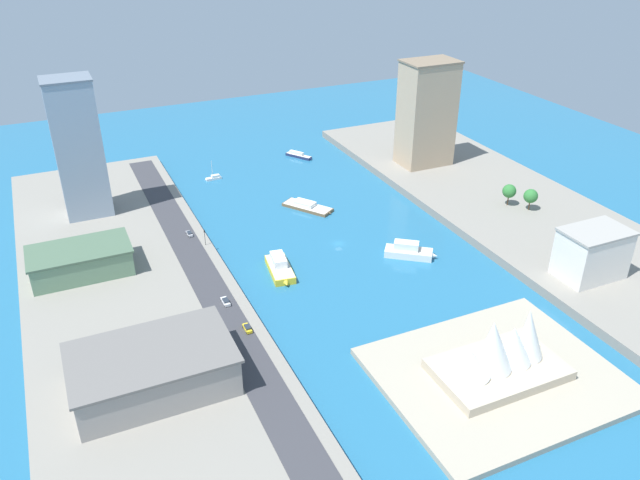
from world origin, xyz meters
The scene contains 22 objects.
ground_plane centered at (0.00, 0.00, 0.00)m, with size 440.00×440.00×0.00m, color #23668E.
quay_west centered at (-82.83, 0.00, 1.77)m, with size 70.00×240.00×3.54m, color gray.
quay_east centered at (82.83, 0.00, 1.77)m, with size 70.00×240.00×3.54m, color gray.
peninsula_point centered at (-6.11, 91.86, 1.00)m, with size 66.60×55.30×2.00m, color #A89E89.
road_strip centered at (57.30, 0.00, 3.62)m, with size 11.20×228.00×0.15m, color #38383D.
barge_flat_brown centered at (-1.43, -35.33, 1.12)m, with size 19.09×23.15×3.16m.
ferry_yellow_fast centered at (29.41, 10.64, 2.11)m, with size 10.36×21.57×5.85m.
patrol_launch_navy centered at (-22.48, -95.41, 1.13)m, with size 10.70×14.88×3.04m.
sailboat_small_white centered at (27.21, -84.76, 0.98)m, with size 8.47×2.92×9.88m.
ferry_white_commuter centered at (-20.27, 20.36, 2.25)m, with size 18.95×16.28×6.17m.
apartment_midrise_tan centered at (-73.72, -53.68, 29.28)m, with size 25.79×18.23×51.41m.
tower_tall_glass centered at (87.65, -63.48, 32.49)m, with size 19.12×15.73×57.84m.
hotel_broad_white centered at (-67.90, 63.61, 12.61)m, with size 23.42×15.67×18.07m.
terminal_long_green centered at (96.15, -13.00, 8.55)m, with size 35.31×20.39×9.96m.
carpark_squat_concrete centered at (84.74, 58.45, 9.59)m, with size 43.74×27.96×12.03m.
sedan_silver centered at (54.20, -24.92, 4.46)m, with size 1.90×4.75×1.54m.
pickup_red centered at (60.39, 54.30, 4.51)m, with size 2.11×4.31×1.70m.
taxi_yellow_cab centered at (53.41, 44.69, 4.51)m, with size 1.85×4.79×1.67m.
van_white centered at (55.22, 27.58, 4.49)m, with size 2.07×5.15×1.59m.
traffic_light_waterfront centered at (50.42, -14.79, 7.89)m, with size 0.36×0.36×6.50m.
opera_landmark centered at (-6.07, 91.86, 9.24)m, with size 36.87×23.07×20.24m.
park_tree_cluster centered at (-82.81, 8.64, 10.10)m, with size 11.17×13.74×9.63m.
Camera 1 is at (98.94, 199.49, 122.42)m, focal length 35.50 mm.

